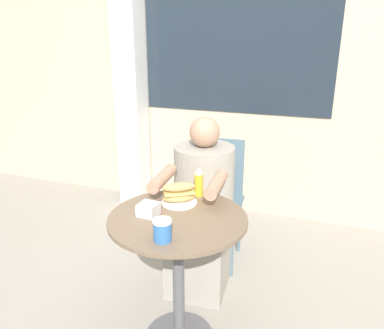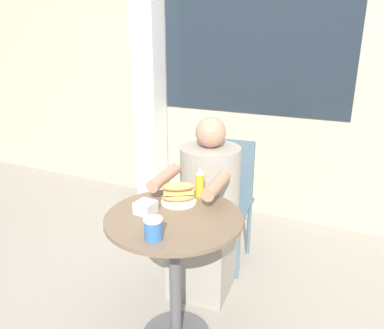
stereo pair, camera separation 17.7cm
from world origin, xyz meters
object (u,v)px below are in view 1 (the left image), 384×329
at_px(seated_diner, 202,216).
at_px(diner_chair, 216,189).
at_px(cafe_table, 178,253).
at_px(condiment_bottle, 199,182).
at_px(sandwich_on_plate, 179,194).
at_px(drink_cup, 162,230).

bearing_deg(seated_diner, diner_chair, -92.63).
bearing_deg(cafe_table, condiment_bottle, 87.55).
height_order(seated_diner, condiment_bottle, seated_diner).
xyz_separation_m(sandwich_on_plate, drink_cup, (0.07, -0.37, -0.00)).
bearing_deg(condiment_bottle, diner_chair, 96.88).
height_order(drink_cup, condiment_bottle, condiment_bottle).
bearing_deg(cafe_table, seated_diner, 95.59).
height_order(cafe_table, drink_cup, drink_cup).
relative_size(sandwich_on_plate, condiment_bottle, 1.17).
bearing_deg(cafe_table, diner_chair, 94.00).
bearing_deg(seated_diner, sandwich_on_plate, 85.77).
height_order(cafe_table, condiment_bottle, condiment_bottle).
bearing_deg(seated_diner, cafe_table, 91.37).
xyz_separation_m(cafe_table, condiment_bottle, (0.01, 0.27, 0.28)).
distance_m(cafe_table, sandwich_on_plate, 0.29).
relative_size(diner_chair, seated_diner, 0.79).
bearing_deg(cafe_table, sandwich_on_plate, 109.44).
distance_m(cafe_table, drink_cup, 0.34).
height_order(seated_diner, drink_cup, seated_diner).
height_order(seated_diner, sandwich_on_plate, seated_diner).
xyz_separation_m(diner_chair, seated_diner, (0.01, -0.35, -0.05)).
bearing_deg(condiment_bottle, sandwich_on_plate, -116.83).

